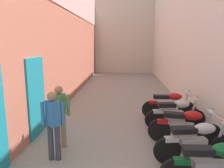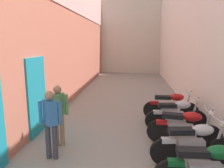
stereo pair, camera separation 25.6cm
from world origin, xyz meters
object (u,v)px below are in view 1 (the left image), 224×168
(motorcycle_seventh, at_px, (169,104))
(pedestrian_mid_alley, at_px, (53,121))
(motorcycle_fifth, at_px, (185,125))
(pedestrian_further_down, at_px, (60,112))
(motorcycle_third, at_px, (213,165))
(motorcycle_fourth, at_px, (196,141))
(motorcycle_sixth, at_px, (176,113))

(motorcycle_seventh, relative_size, pedestrian_mid_alley, 1.18)
(motorcycle_fifth, xyz_separation_m, pedestrian_further_down, (-3.15, -0.32, 0.42))
(motorcycle_fifth, distance_m, pedestrian_further_down, 3.20)
(motorcycle_third, bearing_deg, pedestrian_further_down, 154.57)
(motorcycle_fifth, height_order, motorcycle_seventh, same)
(motorcycle_fourth, distance_m, motorcycle_fifth, 0.89)
(motorcycle_third, relative_size, pedestrian_mid_alley, 1.18)
(motorcycle_third, relative_size, motorcycle_fifth, 1.01)
(motorcycle_sixth, distance_m, pedestrian_further_down, 3.44)
(motorcycle_sixth, xyz_separation_m, pedestrian_mid_alley, (-3.11, -1.94, 0.42))
(motorcycle_third, height_order, pedestrian_mid_alley, pedestrian_mid_alley)
(motorcycle_third, relative_size, motorcycle_seventh, 1.00)
(motorcycle_third, distance_m, pedestrian_further_down, 3.52)
(pedestrian_mid_alley, height_order, pedestrian_further_down, same)
(motorcycle_fourth, bearing_deg, pedestrian_further_down, 169.76)
(pedestrian_mid_alley, bearing_deg, motorcycle_fifth, 16.87)
(motorcycle_sixth, height_order, motorcycle_seventh, same)
(motorcycle_fourth, height_order, pedestrian_mid_alley, pedestrian_mid_alley)
(motorcycle_fourth, relative_size, motorcycle_sixth, 1.00)
(motorcycle_fifth, relative_size, motorcycle_sixth, 0.99)
(motorcycle_fourth, distance_m, pedestrian_mid_alley, 3.14)
(motorcycle_fourth, xyz_separation_m, pedestrian_further_down, (-3.15, 0.57, 0.42))
(motorcycle_third, relative_size, motorcycle_sixth, 1.00)
(motorcycle_seventh, distance_m, pedestrian_mid_alley, 4.26)
(pedestrian_mid_alley, distance_m, pedestrian_further_down, 0.63)
(motorcycle_fifth, xyz_separation_m, motorcycle_sixth, (0.00, 1.00, 0.00))
(motorcycle_third, bearing_deg, pedestrian_mid_alley, 164.32)
(motorcycle_sixth, distance_m, motorcycle_seventh, 0.93)
(motorcycle_sixth, height_order, pedestrian_further_down, pedestrian_further_down)
(motorcycle_fifth, height_order, pedestrian_mid_alley, pedestrian_mid_alley)
(motorcycle_fifth, relative_size, pedestrian_further_down, 1.17)
(motorcycle_third, distance_m, motorcycle_fourth, 0.93)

